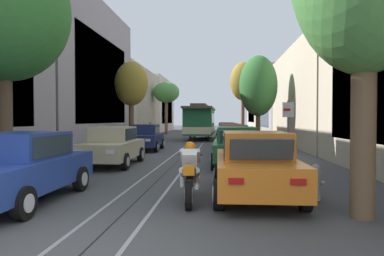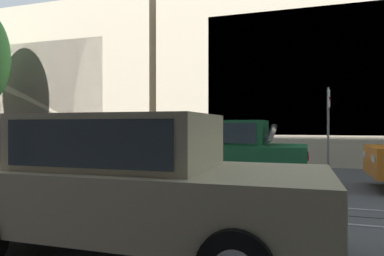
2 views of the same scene
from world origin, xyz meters
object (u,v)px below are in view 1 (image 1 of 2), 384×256
object	(u,v)px
cable_car_trolley	(200,122)
street_tree_kerb_left_mid	(166,93)
parked_car_beige_second_left	(113,146)
motorcycle_with_rider	(190,173)
parked_car_blue_near_left	(20,167)
parked_car_green_second_right	(236,146)
parked_car_navy_fifth_right	(228,132)
street_tree_kerb_left_near	(4,13)
parked_car_navy_mid_left	(145,137)
pedestrian_on_left_pavement	(150,128)
parked_car_green_sixth_right	(226,130)
street_tree_kerb_right_second	(258,86)
street_sign_post	(288,129)
parked_car_brown_mid_right	(233,139)
fire_hydrant	(316,182)
parked_car_orange_near_right	(255,164)
street_tree_kerb_left_second	(131,85)
parked_car_red_fourth_right	(231,135)
parked_car_orange_far_right	(227,129)
street_tree_kerb_right_mid	(243,82)

from	to	relation	value
cable_car_trolley	street_tree_kerb_left_mid	bearing A→B (deg)	113.86
parked_car_beige_second_left	motorcycle_with_rider	size ratio (longest dim) A/B	2.20
parked_car_beige_second_left	parked_car_blue_near_left	bearing A→B (deg)	-90.93
parked_car_green_second_right	motorcycle_with_rider	xyz separation A→B (m)	(-1.32, -6.29, -0.15)
parked_car_navy_fifth_right	street_tree_kerb_left_near	world-z (taller)	street_tree_kerb_left_near
parked_car_navy_mid_left	pedestrian_on_left_pavement	distance (m)	17.55
parked_car_green_sixth_right	street_tree_kerb_right_second	distance (m)	11.36
parked_car_blue_near_left	street_tree_kerb_left_mid	xyz separation A→B (m)	(-2.38, 36.46, 4.46)
street_sign_post	parked_car_navy_fifth_right	bearing A→B (deg)	94.76
parked_car_brown_mid_right	street_tree_kerb_left_mid	bearing A→B (deg)	107.10
pedestrian_on_left_pavement	fire_hydrant	bearing A→B (deg)	-71.48
pedestrian_on_left_pavement	street_sign_post	distance (m)	28.50
parked_car_orange_near_right	street_sign_post	world-z (taller)	street_sign_post
cable_car_trolley	motorcycle_with_rider	bearing A→B (deg)	-87.15
pedestrian_on_left_pavement	parked_car_green_second_right	bearing A→B (deg)	-70.69
parked_car_orange_near_right	street_tree_kerb_left_second	bearing A→B (deg)	113.09
parked_car_orange_near_right	street_tree_kerb_right_second	size ratio (longest dim) A/B	0.69
parked_car_blue_near_left	parked_car_navy_fifth_right	distance (m)	23.22
parked_car_green_sixth_right	fire_hydrant	bearing A→B (deg)	-86.52
parked_car_navy_fifth_right	street_tree_kerb_right_second	world-z (taller)	street_tree_kerb_right_second
parked_car_green_second_right	street_sign_post	size ratio (longest dim) A/B	1.75
parked_car_red_fourth_right	street_tree_kerb_right_second	bearing A→B (deg)	7.57
parked_car_beige_second_left	street_tree_kerb_right_second	world-z (taller)	street_tree_kerb_right_second
parked_car_red_fourth_right	street_tree_kerb_left_second	xyz separation A→B (m)	(-7.71, 2.24, 3.79)
parked_car_orange_far_right	motorcycle_with_rider	bearing A→B (deg)	-92.49
street_tree_kerb_left_second	street_sign_post	xyz separation A→B (m)	(9.13, -15.26, -3.03)
street_tree_kerb_left_near	motorcycle_with_rider	distance (m)	7.54
street_tree_kerb_left_second	motorcycle_with_rider	size ratio (longest dim) A/B	3.21
street_tree_kerb_right_second	fire_hydrant	bearing A→B (deg)	-91.41
street_tree_kerb_left_near	street_sign_post	bearing A→B (deg)	10.01
parked_car_green_second_right	street_sign_post	world-z (taller)	street_sign_post
parked_car_green_sixth_right	fire_hydrant	size ratio (longest dim) A/B	5.20
parked_car_beige_second_left	street_tree_kerb_right_mid	xyz separation A→B (m)	(7.13, 29.06, 5.67)
street_tree_kerb_left_near	street_tree_kerb_right_second	distance (m)	17.36
parked_car_beige_second_left	parked_car_green_second_right	xyz separation A→B (m)	(5.05, 0.17, 0.00)
parked_car_navy_mid_left	parked_car_beige_second_left	bearing A→B (deg)	-88.55
parked_car_orange_far_right	fire_hydrant	xyz separation A→B (m)	(1.46, -32.83, -0.38)
motorcycle_with_rider	street_tree_kerb_right_second	bearing A→B (deg)	78.91
cable_car_trolley	street_tree_kerb_right_mid	bearing A→B (deg)	65.81
parked_car_brown_mid_right	street_tree_kerb_right_second	world-z (taller)	street_tree_kerb_right_second
parked_car_navy_mid_left	parked_car_green_sixth_right	size ratio (longest dim) A/B	1.01
parked_car_brown_mid_right	street_tree_kerb_right_second	size ratio (longest dim) A/B	0.69
street_tree_kerb_left_second	cable_car_trolley	world-z (taller)	street_tree_kerb_left_second
parked_car_brown_mid_right	fire_hydrant	distance (m)	11.12
parked_car_green_sixth_right	street_tree_kerb_right_mid	size ratio (longest dim) A/B	0.49
parked_car_navy_mid_left	street_tree_kerb_right_mid	distance (m)	23.97
street_tree_kerb_right_second	motorcycle_with_rider	bearing A→B (deg)	-101.09
parked_car_navy_mid_left	pedestrian_on_left_pavement	size ratio (longest dim) A/B	2.74
parked_car_orange_far_right	street_tree_kerb_left_near	distance (m)	32.26
fire_hydrant	parked_car_green_second_right	bearing A→B (deg)	105.21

